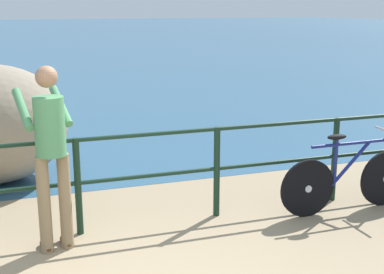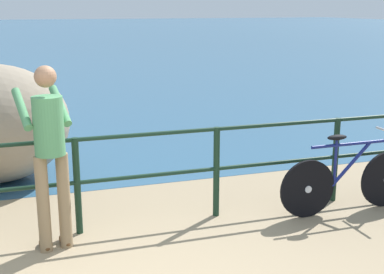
% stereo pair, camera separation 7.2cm
% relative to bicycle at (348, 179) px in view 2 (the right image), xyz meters
% --- Properties ---
extents(ground_plane, '(120.00, 120.00, 0.10)m').
position_rel_bicycle_xyz_m(ground_plane, '(-2.98, 18.39, -0.44)').
color(ground_plane, '#937F60').
extents(sea_surface, '(120.00, 90.00, 0.01)m').
position_rel_bicycle_xyz_m(sea_surface, '(-2.98, 46.60, -0.39)').
color(sea_surface, '#2D5675').
rests_on(sea_surface, ground_plane).
extents(promenade_railing, '(9.16, 0.07, 1.02)m').
position_rel_bicycle_xyz_m(promenade_railing, '(-2.98, 0.35, 0.25)').
color(promenade_railing, black).
rests_on(promenade_railing, ground_plane).
extents(bicycle, '(1.70, 0.48, 0.92)m').
position_rel_bicycle_xyz_m(bicycle, '(0.00, 0.00, 0.00)').
color(bicycle, black).
rests_on(bicycle, ground_plane).
extents(person_at_railing, '(0.53, 0.67, 1.78)m').
position_rel_bicycle_xyz_m(person_at_railing, '(-3.24, 0.07, 0.60)').
color(person_at_railing, '#8C7251').
rests_on(person_at_railing, ground_plane).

